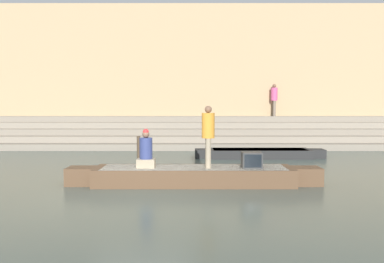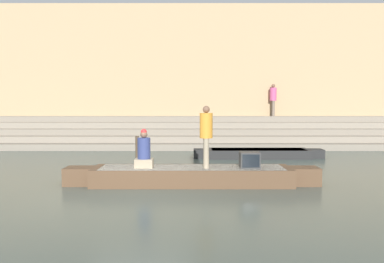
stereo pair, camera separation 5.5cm
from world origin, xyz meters
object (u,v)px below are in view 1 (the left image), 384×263
(rowboat_main, at_px, (192,175))
(person_rowing, at_px, (144,152))
(person_on_steps, at_px, (272,98))
(tv_set, at_px, (250,160))
(person_standing, at_px, (206,132))
(mooring_post, at_px, (137,149))
(moored_boat_shore, at_px, (258,153))

(rowboat_main, height_order, person_rowing, person_rowing)
(person_rowing, distance_m, person_on_steps, 12.20)
(rowboat_main, height_order, tv_set, tv_set)
(person_standing, bearing_deg, tv_set, 7.51)
(person_rowing, xyz_separation_m, mooring_post, (-0.82, 4.29, -0.41))
(moored_boat_shore, height_order, mooring_post, mooring_post)
(tv_set, bearing_deg, person_standing, -173.70)
(person_on_steps, bearing_deg, tv_set, -135.41)
(rowboat_main, distance_m, person_standing, 1.26)
(mooring_post, xyz_separation_m, person_on_steps, (6.63, 6.30, 2.08))
(person_standing, relative_size, tv_set, 3.14)
(person_standing, xyz_separation_m, person_on_steps, (4.11, 10.64, 1.12))
(person_standing, relative_size, person_on_steps, 0.95)
(rowboat_main, distance_m, person_rowing, 1.46)
(mooring_post, bearing_deg, person_standing, -59.83)
(mooring_post, height_order, person_on_steps, person_on_steps)
(person_rowing, xyz_separation_m, moored_boat_shore, (4.06, 5.21, -0.71))
(rowboat_main, bearing_deg, person_rowing, -176.36)
(rowboat_main, relative_size, person_rowing, 6.56)
(mooring_post, bearing_deg, moored_boat_shore, 10.68)
(person_standing, bearing_deg, person_on_steps, 75.10)
(person_standing, relative_size, person_rowing, 1.59)
(person_standing, xyz_separation_m, tv_set, (1.20, 0.03, -0.76))
(person_standing, bearing_deg, mooring_post, 126.39)
(tv_set, bearing_deg, rowboat_main, -176.44)
(rowboat_main, distance_m, person_on_steps, 11.72)
(tv_set, relative_size, person_on_steps, 0.30)
(mooring_post, relative_size, person_on_steps, 0.55)
(person_standing, bearing_deg, moored_boat_shore, 72.05)
(rowboat_main, xyz_separation_m, person_standing, (0.39, -0.07, 1.20))
(rowboat_main, xyz_separation_m, person_rowing, (-1.31, -0.02, 0.65))
(rowboat_main, distance_m, tv_set, 1.65)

